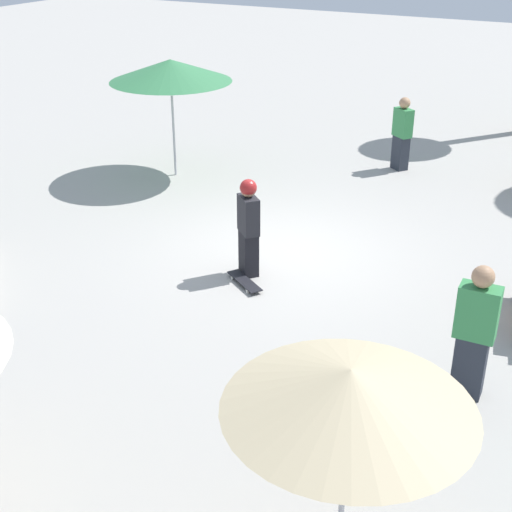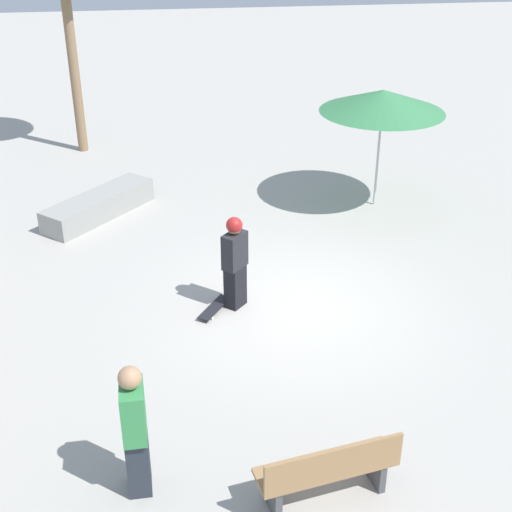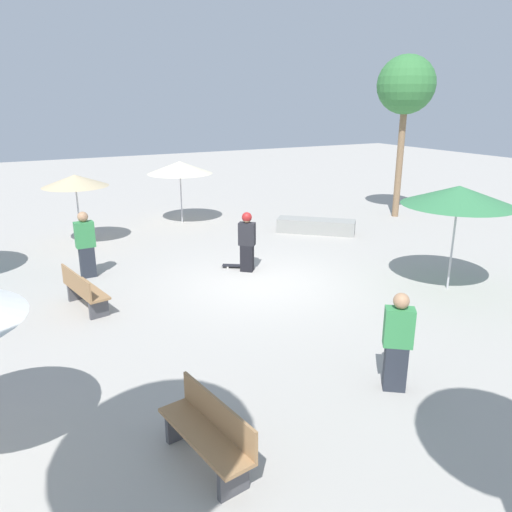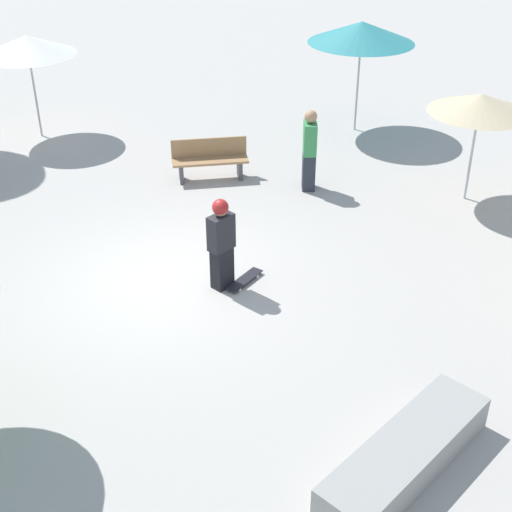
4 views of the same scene
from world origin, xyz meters
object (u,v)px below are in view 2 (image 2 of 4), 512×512
object	(u,v)px
skateboard	(215,307)
bench_near	(328,470)
concrete_ledge	(99,205)
shade_umbrella_green	(383,101)
skater_main	(235,259)
bystander_watching	(135,431)

from	to	relation	value
skateboard	bench_near	bearing A→B (deg)	45.67
concrete_ledge	shade_umbrella_green	world-z (taller)	shade_umbrella_green
skater_main	shade_umbrella_green	xyz separation A→B (m)	(3.66, -3.38, 1.39)
skater_main	shade_umbrella_green	world-z (taller)	shade_umbrella_green
bench_near	shade_umbrella_green	distance (m)	8.56
concrete_ledge	bench_near	size ratio (longest dim) A/B	1.45
concrete_ledge	bystander_watching	size ratio (longest dim) A/B	1.41
bystander_watching	shade_umbrella_green	bearing A→B (deg)	144.95
skateboard	bench_near	world-z (taller)	bench_near
bench_near	shade_umbrella_green	xyz separation A→B (m)	(7.87, -2.81, 1.82)
skateboard	bench_near	distance (m)	4.22
bench_near	bystander_watching	bearing A→B (deg)	156.85
concrete_ledge	shade_umbrella_green	xyz separation A→B (m)	(-0.18, -5.78, 2.01)
skater_main	skateboard	size ratio (longest dim) A/B	2.02
concrete_ledge	shade_umbrella_green	distance (m)	6.13
skateboard	concrete_ledge	world-z (taller)	concrete_ledge
skater_main	bench_near	size ratio (longest dim) A/B	0.95
skateboard	concrete_ledge	size ratio (longest dim) A/B	0.33
bench_near	bystander_watching	size ratio (longest dim) A/B	0.98
skateboard	shade_umbrella_green	xyz separation A→B (m)	(3.78, -3.73, 2.19)
shade_umbrella_green	bystander_watching	bearing A→B (deg)	146.64
skateboard	shade_umbrella_green	bearing A→B (deg)	168.28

